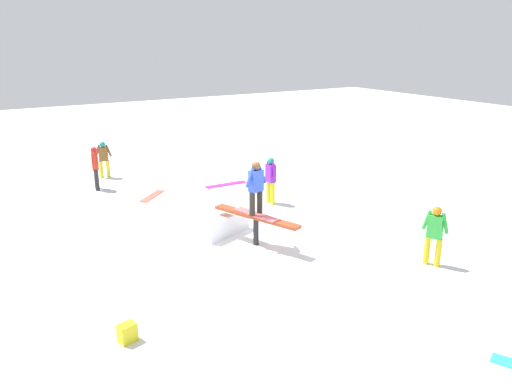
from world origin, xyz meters
name	(u,v)px	position (x,y,z in m)	size (l,w,h in m)	color
ground_plane	(256,244)	(0.00, 0.00, 0.00)	(60.00, 60.00, 0.00)	white
rail_feature	(256,219)	(0.00, 0.00, 0.68)	(2.48, 1.15, 0.79)	black
snow_kicker_ramp	(206,219)	(-1.64, -0.61, 0.28)	(1.80, 1.50, 0.55)	white
main_rider_on_rail	(256,189)	(0.00, 0.00, 1.48)	(1.39, 0.72, 1.37)	#DE5D60
bystander_brown	(104,158)	(-8.30, -1.58, 0.76)	(0.29, 0.61, 1.36)	yellow
bystander_purple	(271,178)	(-2.58, 2.08, 0.83)	(0.61, 0.22, 1.48)	gold
bystander_green	(435,233)	(3.09, 2.86, 0.80)	(0.58, 0.33, 1.42)	yellow
bystander_red	(95,166)	(-6.90, -2.23, 0.84)	(0.61, 0.26, 1.50)	#29282C
loose_snowboard_coral	(152,196)	(-5.17, -0.89, 0.01)	(1.33, 0.28, 0.02)	#F06150
loose_snowboard_magenta	(226,185)	(-5.11, 1.83, 0.01)	(1.54, 0.28, 0.02)	#C7269A
backpack_on_snow	(127,333)	(2.46, -4.06, 0.17)	(0.30, 0.22, 0.34)	yellow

